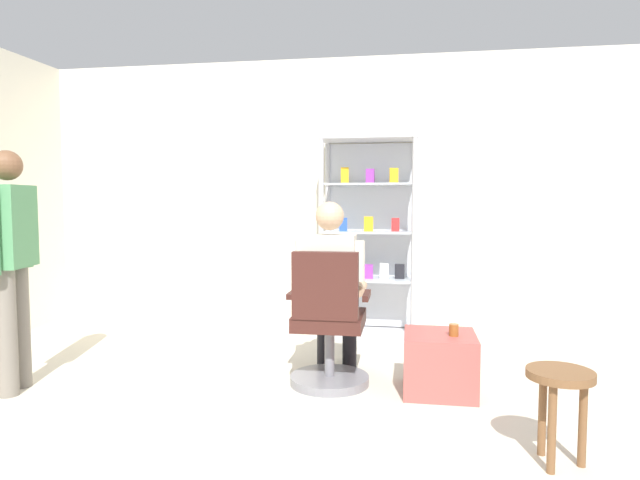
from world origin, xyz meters
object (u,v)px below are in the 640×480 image
at_px(display_cabinet_main, 369,236).
at_px(seated_shopkeeper, 332,282).
at_px(storage_crate, 440,363).
at_px(wooden_stool, 560,390).
at_px(tea_glass, 454,330).
at_px(standing_customer, 10,255).
at_px(office_chair, 328,331).

distance_m(display_cabinet_main, seated_shopkeeper, 1.41).
relative_size(storage_crate, wooden_stool, 1.01).
height_order(display_cabinet_main, wooden_stool, display_cabinet_main).
height_order(storage_crate, tea_glass, tea_glass).
bearing_deg(tea_glass, wooden_stool, -63.78).
xyz_separation_m(seated_shopkeeper, wooden_stool, (1.28, -1.09, -0.34)).
relative_size(tea_glass, standing_customer, 0.05).
xyz_separation_m(office_chair, wooden_stool, (1.28, -0.92, -0.02)).
distance_m(display_cabinet_main, wooden_stool, 2.77).
height_order(display_cabinet_main, office_chair, display_cabinet_main).
height_order(storage_crate, standing_customer, standing_customer).
bearing_deg(wooden_stool, office_chair, 144.19).
relative_size(seated_shopkeeper, wooden_stool, 2.72).
relative_size(storage_crate, tea_glass, 5.95).
relative_size(office_chair, seated_shopkeeper, 0.74).
bearing_deg(storage_crate, standing_customer, -171.03).
height_order(display_cabinet_main, storage_crate, display_cabinet_main).
relative_size(display_cabinet_main, storage_crate, 3.97).
bearing_deg(office_chair, standing_customer, -168.22).
distance_m(tea_glass, wooden_stool, 0.99).
bearing_deg(tea_glass, office_chair, 177.55).
bearing_deg(office_chair, wooden_stool, -35.81).
xyz_separation_m(storage_crate, tea_glass, (0.09, -0.05, 0.24)).
xyz_separation_m(office_chair, storage_crate, (0.76, 0.01, -0.19)).
xyz_separation_m(office_chair, standing_customer, (-2.09, -0.44, 0.54)).
height_order(display_cabinet_main, tea_glass, display_cabinet_main).
height_order(seated_shopkeeper, wooden_stool, seated_shopkeeper).
relative_size(seated_shopkeeper, storage_crate, 2.70).
relative_size(display_cabinet_main, standing_customer, 1.17).
bearing_deg(storage_crate, tea_glass, -29.88).
distance_m(seated_shopkeeper, wooden_stool, 1.72).
bearing_deg(storage_crate, office_chair, -179.00).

